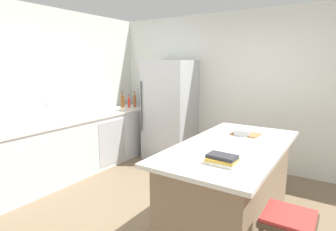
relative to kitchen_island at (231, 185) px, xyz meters
name	(u,v)px	position (x,y,z in m)	size (l,w,h in m)	color
ground_plane	(170,224)	(-0.55, -0.37, -0.46)	(7.20, 7.20, 0.00)	#7A664C
wall_rear	(241,91)	(-0.55, 1.88, 0.84)	(6.00, 0.10, 2.60)	silver
wall_left	(33,94)	(-3.00, -0.37, 0.84)	(0.10, 6.00, 2.60)	silver
counter_run_left	(81,144)	(-2.62, 0.16, -0.01)	(0.68, 3.19, 0.90)	silver
kitchen_island	(231,185)	(0.00, 0.00, 0.00)	(0.99, 2.00, 0.91)	#8E755B
refrigerator	(170,111)	(-1.73, 1.48, 0.44)	(0.84, 0.73, 1.81)	#B7BABF
bar_stool	(288,231)	(0.70, -0.74, 0.11)	(0.36, 0.36, 0.70)	#473828
sink_faucet	(48,112)	(-2.67, -0.36, 0.60)	(0.15, 0.05, 0.30)	silver
soda_bottle	(138,99)	(-2.60, 1.64, 0.57)	(0.07, 0.07, 0.34)	silver
olive_oil_bottle	(134,101)	(-2.62, 1.54, 0.56)	(0.05, 0.05, 0.30)	olive
vinegar_bottle	(135,101)	(-2.53, 1.44, 0.57)	(0.05, 0.05, 0.32)	#994C23
hot_sauce_bottle	(129,103)	(-2.60, 1.35, 0.54)	(0.04, 0.04, 0.25)	red
whiskey_bottle	(123,101)	(-2.69, 1.26, 0.57)	(0.07, 0.07, 0.32)	brown
cookbook_stack	(222,160)	(0.13, -0.60, 0.49)	(0.25, 0.19, 0.08)	silver
mixing_bowl	(242,132)	(-0.04, 0.44, 0.49)	(0.20, 0.20, 0.07)	#B2B5BA
cutting_board	(246,134)	(-0.02, 0.49, 0.46)	(0.33, 0.26, 0.02)	#9E7042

